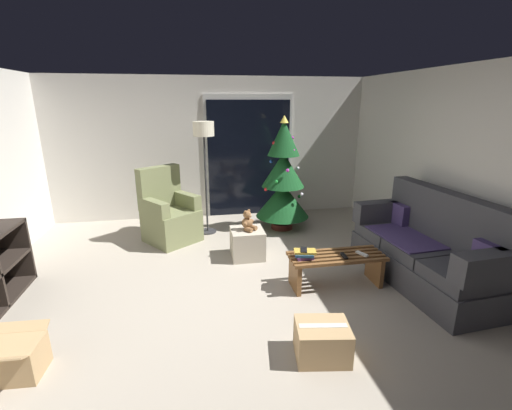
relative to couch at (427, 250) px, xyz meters
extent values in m
plane|color=#9E9384|center=(-2.32, 0.00, -0.40)|extent=(7.00, 7.00, 0.00)
cube|color=silver|center=(-2.32, 3.06, 0.85)|extent=(5.72, 0.12, 2.50)
cube|color=silver|center=(0.54, 0.00, 0.85)|extent=(0.12, 6.00, 2.50)
cube|color=silver|center=(-1.64, 2.99, 0.70)|extent=(1.60, 0.02, 2.20)
cube|color=black|center=(-1.64, 2.97, 0.65)|extent=(1.50, 0.02, 2.10)
cube|color=#3D3D42|center=(-0.07, -0.01, -0.23)|extent=(0.90, 1.95, 0.34)
cube|color=#3D3D42|center=(-0.04, -0.63, 0.01)|extent=(0.72, 0.65, 0.14)
cube|color=#3D3D42|center=(-0.09, -0.01, 0.01)|extent=(0.72, 0.65, 0.14)
cube|color=#3D3D42|center=(-0.13, 0.61, 0.01)|extent=(0.72, 0.65, 0.14)
cube|color=#3D3D42|center=(0.23, 0.01, 0.38)|extent=(0.34, 1.91, 0.60)
cube|color=#3D3D42|center=(0.00, -0.87, 0.22)|extent=(0.77, 0.25, 0.28)
cube|color=#3D3D42|center=(-0.13, 0.86, 0.22)|extent=(0.77, 0.25, 0.28)
cube|color=#47386B|center=(-0.13, 0.24, 0.09)|extent=(0.66, 0.94, 0.02)
cube|color=#47386B|center=(0.14, -0.69, 0.22)|extent=(0.14, 0.33, 0.28)
cube|color=#47386B|center=(0.04, 0.70, 0.22)|extent=(0.14, 0.33, 0.28)
cube|color=brown|center=(-1.08, -0.08, -0.03)|extent=(1.10, 0.05, 0.04)
cube|color=brown|center=(-1.08, 0.01, -0.03)|extent=(1.10, 0.05, 0.04)
cube|color=brown|center=(-1.08, 0.10, -0.03)|extent=(1.10, 0.05, 0.04)
cube|color=brown|center=(-1.08, 0.19, -0.03)|extent=(1.10, 0.05, 0.04)
cube|color=brown|center=(-1.08, 0.27, -0.03)|extent=(1.10, 0.05, 0.04)
cube|color=brown|center=(-1.57, 0.10, -0.22)|extent=(0.05, 0.36, 0.35)
cube|color=brown|center=(-0.59, 0.10, -0.22)|extent=(0.05, 0.36, 0.35)
cube|color=silver|center=(-0.80, 0.05, 0.00)|extent=(0.10, 0.16, 0.02)
cube|color=black|center=(-1.02, 0.04, 0.00)|extent=(0.06, 0.16, 0.02)
cube|color=#6B3D7A|center=(-1.48, 0.08, 0.01)|extent=(0.19, 0.15, 0.04)
cube|color=#285684|center=(-1.48, 0.08, 0.04)|extent=(0.24, 0.22, 0.03)
cube|color=#B79333|center=(-1.47, 0.08, 0.07)|extent=(0.27, 0.19, 0.03)
cube|color=black|center=(-1.49, 0.08, 0.09)|extent=(0.11, 0.16, 0.01)
cylinder|color=#4C1E19|center=(-1.22, 2.08, -0.35)|extent=(0.36, 0.36, 0.10)
cylinder|color=brown|center=(-1.22, 2.08, -0.24)|extent=(0.08, 0.08, 0.12)
cone|color=#14471E|center=(-1.22, 2.08, 0.10)|extent=(0.88, 0.88, 0.56)
cone|color=#14471E|center=(-1.22, 2.08, 0.61)|extent=(0.70, 0.70, 0.56)
cone|color=#14471E|center=(-1.22, 2.08, 1.12)|extent=(0.52, 0.52, 0.56)
sphere|color=#B233A5|center=(-1.41, 2.01, 0.88)|extent=(0.06, 0.06, 0.06)
sphere|color=red|center=(-1.53, 1.95, 0.33)|extent=(0.06, 0.06, 0.06)
sphere|color=red|center=(-1.16, 2.45, 0.16)|extent=(0.06, 0.06, 0.06)
sphere|color=#B233A5|center=(-1.10, 1.93, 0.94)|extent=(0.06, 0.06, 0.06)
sphere|color=blue|center=(-1.02, 2.07, 0.89)|extent=(0.06, 0.06, 0.06)
sphere|color=#1E8C33|center=(-1.39, 1.83, 0.47)|extent=(0.06, 0.06, 0.06)
sphere|color=#B233A5|center=(-1.22, 1.82, 0.65)|extent=(0.06, 0.06, 0.06)
sphere|color=red|center=(-1.38, 2.07, 1.04)|extent=(0.06, 0.06, 0.06)
sphere|color=#1E8C33|center=(-0.88, 2.26, 0.09)|extent=(0.06, 0.06, 0.06)
sphere|color=#B233A5|center=(-1.08, 2.10, 1.11)|extent=(0.06, 0.06, 0.06)
sphere|color=blue|center=(-1.38, 2.26, 0.72)|extent=(0.06, 0.06, 0.06)
sphere|color=white|center=(-0.96, 2.12, 0.62)|extent=(0.06, 0.06, 0.06)
sphere|color=white|center=(-0.97, 1.82, 0.25)|extent=(0.06, 0.06, 0.06)
cone|color=#EAD14C|center=(-1.22, 2.08, 1.41)|extent=(0.14, 0.14, 0.12)
cube|color=olive|center=(-3.02, 1.83, -0.24)|extent=(0.95, 0.95, 0.31)
cube|color=olive|center=(-3.02, 1.83, 0.00)|extent=(0.95, 0.95, 0.18)
cube|color=olive|center=(-3.19, 2.04, 0.41)|extent=(0.64, 0.54, 0.64)
cube|color=olive|center=(-2.79, 1.98, 0.20)|extent=(0.46, 0.55, 0.22)
cube|color=olive|center=(-3.23, 1.64, 0.20)|extent=(0.46, 0.55, 0.22)
cylinder|color=#2D2D30|center=(-2.47, 2.11, -0.39)|extent=(0.28, 0.28, 0.02)
cylinder|color=#2D2D30|center=(-2.47, 2.11, 0.40)|extent=(0.03, 0.03, 1.55)
cylinder|color=beige|center=(-2.47, 2.11, 1.27)|extent=(0.32, 0.32, 0.22)
cube|color=black|center=(-4.82, 0.92, -0.01)|extent=(0.40, 0.04, 0.77)
cube|color=#B2A893|center=(-1.98, 1.05, -0.20)|extent=(0.44, 0.44, 0.40)
cylinder|color=brown|center=(-1.90, 1.04, 0.03)|extent=(0.12, 0.12, 0.06)
cylinder|color=brown|center=(-1.97, 0.97, 0.03)|extent=(0.12, 0.12, 0.06)
sphere|color=brown|center=(-1.98, 1.05, 0.10)|extent=(0.15, 0.15, 0.15)
sphere|color=brown|center=(-1.98, 1.05, 0.22)|extent=(0.11, 0.11, 0.11)
sphere|color=#A37A51|center=(-1.94, 1.02, 0.21)|extent=(0.04, 0.04, 0.04)
sphere|color=brown|center=(-1.95, 1.08, 0.26)|extent=(0.04, 0.04, 0.04)
sphere|color=brown|center=(-2.00, 1.03, 0.26)|extent=(0.04, 0.04, 0.04)
sphere|color=brown|center=(-1.91, 1.09, 0.11)|extent=(0.06, 0.06, 0.06)
sphere|color=brown|center=(-2.01, 0.99, 0.11)|extent=(0.06, 0.06, 0.06)
cylinder|color=tan|center=(-1.82, 1.86, -0.37)|extent=(0.12, 0.08, 0.06)
cylinder|color=tan|center=(-1.83, 1.76, -0.37)|extent=(0.12, 0.08, 0.06)
sphere|color=tan|center=(-1.88, 1.82, -0.30)|extent=(0.15, 0.15, 0.15)
sphere|color=tan|center=(-1.88, 1.82, -0.18)|extent=(0.11, 0.11, 0.11)
sphere|color=tan|center=(-1.83, 1.82, -0.19)|extent=(0.04, 0.04, 0.04)
sphere|color=tan|center=(-1.88, 1.86, -0.13)|extent=(0.04, 0.04, 0.04)
sphere|color=tan|center=(-1.89, 1.78, -0.13)|extent=(0.04, 0.04, 0.04)
sphere|color=tan|center=(-1.85, 1.89, -0.29)|extent=(0.06, 0.06, 0.06)
sphere|color=tan|center=(-1.87, 1.75, -0.29)|extent=(0.06, 0.06, 0.06)
cube|color=tan|center=(-4.12, -0.79, -0.26)|extent=(0.44, 0.33, 0.28)
cube|color=tan|center=(-4.11, -0.59, -0.10)|extent=(0.41, 0.11, 0.06)
cube|color=tan|center=(-1.66, -1.02, -0.25)|extent=(0.49, 0.42, 0.30)
cube|color=beige|center=(-1.66, -1.02, -0.10)|extent=(0.40, 0.12, 0.00)
camera|label=1|loc=(-2.65, -3.37, 1.69)|focal=24.61mm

